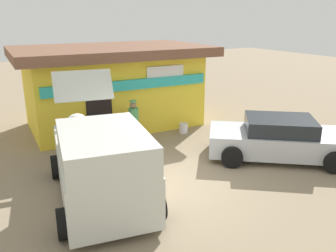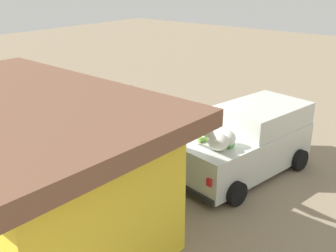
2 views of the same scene
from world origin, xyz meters
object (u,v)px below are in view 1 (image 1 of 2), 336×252
at_px(parked_sedan, 278,139).
at_px(paint_bucket, 183,128).
at_px(storefront_bar, 113,85).
at_px(vendor_standing, 134,121).
at_px(customer_bending, 111,127).
at_px(delivery_van, 100,162).
at_px(unloaded_banana_pile, 86,148).

bearing_deg(parked_sedan, paint_bucket, 110.50).
relative_size(storefront_bar, paint_bucket, 19.98).
relative_size(vendor_standing, paint_bucket, 4.27).
bearing_deg(paint_bucket, vendor_standing, -170.28).
xyz_separation_m(storefront_bar, customer_bending, (-1.12, -2.57, -0.88)).
xyz_separation_m(delivery_van, paint_bucket, (4.43, 3.33, -0.79)).
bearing_deg(parked_sedan, customer_bending, 142.37).
height_order(parked_sedan, unloaded_banana_pile, parked_sedan).
relative_size(delivery_van, unloaded_banana_pile, 5.95).
distance_m(delivery_van, customer_bending, 3.44).
bearing_deg(unloaded_banana_pile, vendor_standing, -8.36).
height_order(delivery_van, customer_bending, delivery_van).
height_order(storefront_bar, unloaded_banana_pile, storefront_bar).
bearing_deg(unloaded_banana_pile, delivery_van, -100.20).
distance_m(delivery_van, vendor_standing, 3.67).
xyz_separation_m(delivery_van, parked_sedan, (5.76, -0.21, -0.35)).
relative_size(storefront_bar, parked_sedan, 1.68).
relative_size(delivery_van, vendor_standing, 3.14).
bearing_deg(storefront_bar, unloaded_banana_pile, -128.30).
bearing_deg(storefront_bar, customer_bending, -113.51).
xyz_separation_m(customer_bending, paint_bucket, (3.00, 0.21, -0.59)).
height_order(delivery_van, vendor_standing, delivery_van).
height_order(storefront_bar, paint_bucket, storefront_bar).
distance_m(parked_sedan, unloaded_banana_pile, 6.21).
distance_m(storefront_bar, paint_bucket, 3.36).
distance_m(customer_bending, unloaded_banana_pile, 1.06).
xyz_separation_m(storefront_bar, unloaded_banana_pile, (-1.98, -2.51, -1.49)).
bearing_deg(delivery_van, unloaded_banana_pile, 79.80).
relative_size(customer_bending, paint_bucket, 3.27).
relative_size(storefront_bar, unloaded_banana_pile, 8.85).
distance_m(vendor_standing, unloaded_banana_pile, 1.80).
height_order(vendor_standing, unloaded_banana_pile, vendor_standing).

